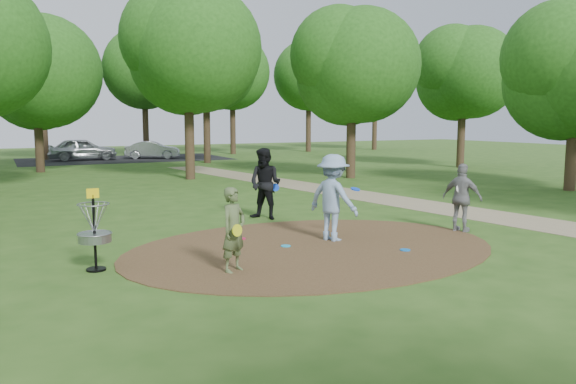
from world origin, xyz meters
name	(u,v)px	position (x,y,z in m)	size (l,w,h in m)	color
ground	(313,248)	(0.00, 0.00, 0.00)	(100.00, 100.00, 0.00)	#2D5119
dirt_clearing	(313,248)	(0.00, 0.00, 0.01)	(8.40, 8.40, 0.02)	#47301C
footpath	(466,212)	(6.50, 2.00, 0.01)	(2.00, 40.00, 0.01)	#8C7A5B
parking_lot	(125,159)	(2.00, 30.00, 0.00)	(14.00, 8.00, 0.01)	black
player_observer_with_disc	(234,230)	(-2.25, -0.98, 0.79)	(0.68, 0.63, 1.57)	#4E5E36
player_throwing_with_disc	(333,198)	(0.79, 0.46, 1.00)	(1.33, 1.48, 2.01)	#819DC0
player_walking_with_disc	(265,184)	(0.61, 3.75, 1.00)	(1.19, 1.23, 2.00)	black
player_waiting_with_disc	(462,198)	(4.18, -0.14, 0.86)	(0.78, 1.09, 1.71)	gray
disc_ground_cyan	(286,246)	(-0.49, 0.36, 0.03)	(0.22, 0.22, 0.02)	#1BA3D9
disc_ground_blue	(405,250)	(1.60, -1.15, 0.03)	(0.22, 0.22, 0.02)	blue
disc_ground_red	(241,239)	(-1.07, 1.52, 0.03)	(0.22, 0.22, 0.02)	#C71345
car_left	(83,149)	(-0.79, 30.16, 0.76)	(1.80, 4.47, 1.52)	#A6AAAE
car_right	(153,150)	(3.87, 29.60, 0.62)	(1.31, 3.77, 1.24)	#A5A5AC
disc_golf_basket	(94,224)	(-4.50, 0.30, 0.87)	(0.63, 0.63, 1.54)	black
tree_ring	(246,51)	(2.03, 8.34, 5.18)	(37.08, 45.37, 8.88)	#332316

